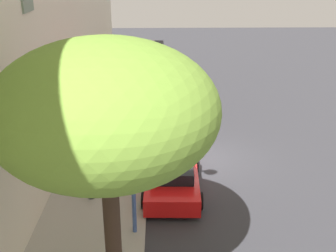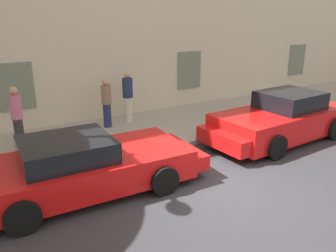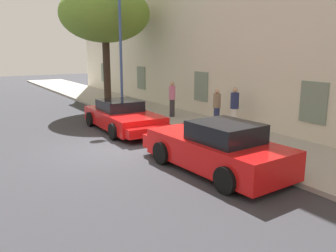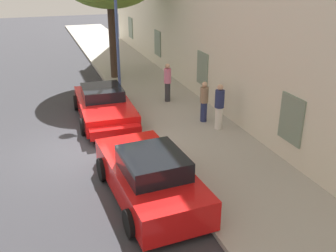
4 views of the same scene
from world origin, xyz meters
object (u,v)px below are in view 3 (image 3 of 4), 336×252
(sportscar_yellow_flank, at_px, (213,148))
(pedestrian_bystander, at_px, (217,107))
(pedestrian_admiring, at_px, (172,99))
(sportscar_red_lead, at_px, (125,118))
(pedestrian_strolling, at_px, (234,108))
(tree_near_kerb, at_px, (105,14))
(street_lamp, at_px, (113,32))

(sportscar_yellow_flank, relative_size, pedestrian_bystander, 3.03)
(sportscar_yellow_flank, xyz_separation_m, pedestrian_admiring, (-7.00, 3.07, 0.42))
(sportscar_red_lead, height_order, pedestrian_bystander, pedestrian_bystander)
(sportscar_yellow_flank, xyz_separation_m, pedestrian_strolling, (-3.28, 3.84, 0.41))
(sportscar_yellow_flank, height_order, tree_near_kerb, tree_near_kerb)
(sportscar_red_lead, relative_size, sportscar_yellow_flank, 1.02)
(tree_near_kerb, distance_m, pedestrian_admiring, 6.77)
(tree_near_kerb, bearing_deg, pedestrian_bystander, 14.09)
(sportscar_red_lead, height_order, pedestrian_admiring, pedestrian_admiring)
(sportscar_red_lead, distance_m, pedestrian_bystander, 4.10)
(pedestrian_admiring, distance_m, pedestrian_strolling, 3.80)
(sportscar_red_lead, bearing_deg, pedestrian_strolling, 55.12)
(street_lamp, bearing_deg, pedestrian_admiring, 45.55)
(tree_near_kerb, bearing_deg, sportscar_yellow_flank, -7.86)
(tree_near_kerb, distance_m, pedestrian_strolling, 9.97)
(sportscar_red_lead, height_order, sportscar_yellow_flank, sportscar_yellow_flank)
(tree_near_kerb, bearing_deg, sportscar_red_lead, -15.81)
(street_lamp, relative_size, pedestrian_bystander, 3.70)
(tree_near_kerb, height_order, street_lamp, tree_near_kerb)
(sportscar_yellow_flank, relative_size, street_lamp, 0.82)
(pedestrian_admiring, bearing_deg, pedestrian_bystander, 10.73)
(street_lamp, height_order, pedestrian_bystander, street_lamp)
(sportscar_red_lead, distance_m, pedestrian_strolling, 4.75)
(sportscar_yellow_flank, bearing_deg, pedestrian_strolling, 130.52)
(street_lamp, xyz_separation_m, pedestrian_admiring, (2.14, 2.18, -3.27))
(street_lamp, bearing_deg, tree_near_kerb, 165.02)
(pedestrian_admiring, height_order, pedestrian_bystander, pedestrian_admiring)
(tree_near_kerb, relative_size, pedestrian_strolling, 3.93)
(sportscar_red_lead, xyz_separation_m, tree_near_kerb, (-5.98, 1.69, 4.87))
(sportscar_yellow_flank, distance_m, street_lamp, 9.89)
(pedestrian_bystander, bearing_deg, sportscar_red_lead, -116.51)
(street_lamp, height_order, pedestrian_strolling, street_lamp)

